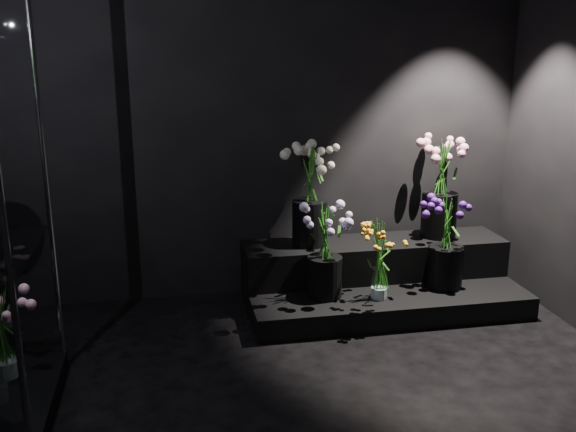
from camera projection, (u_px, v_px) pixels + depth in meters
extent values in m
plane|color=black|center=(261.00, 112.00, 4.72)|extent=(4.00, 0.00, 4.00)
cube|color=black|center=(382.00, 296.00, 4.74)|extent=(2.00, 0.89, 0.17)
cube|color=black|center=(374.00, 258.00, 4.89)|extent=(2.00, 0.44, 0.28)
cylinder|color=white|center=(379.00, 283.00, 4.46)|extent=(0.12, 0.12, 0.23)
cylinder|color=black|center=(325.00, 277.00, 4.49)|extent=(0.24, 0.24, 0.29)
cylinder|color=black|center=(445.00, 267.00, 4.66)|extent=(0.25, 0.25, 0.31)
cylinder|color=black|center=(310.00, 223.00, 4.73)|extent=(0.26, 0.26, 0.34)
cylinder|color=black|center=(439.00, 215.00, 4.93)|extent=(0.27, 0.27, 0.34)
cylinder|color=white|center=(4.00, 353.00, 3.53)|extent=(0.16, 0.16, 0.28)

